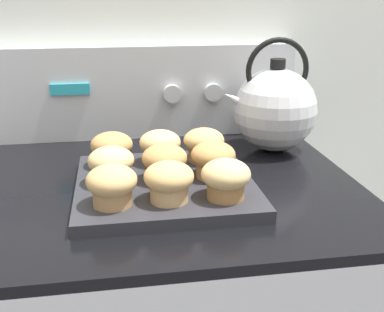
{
  "coord_description": "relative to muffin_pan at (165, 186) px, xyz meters",
  "views": [
    {
      "loc": [
        -0.07,
        -0.51,
        1.26
      ],
      "look_at": [
        0.07,
        0.34,
        0.96
      ],
      "focal_mm": 45.0,
      "sensor_mm": 36.0,
      "label": 1
    }
  ],
  "objects": [
    {
      "name": "wall_back",
      "position": [
        -0.01,
        0.41,
        0.28
      ],
      "size": [
        8.0,
        0.05,
        2.4
      ],
      "color": "silver",
      "rests_on": "ground_plane"
    },
    {
      "name": "control_panel",
      "position": [
        -0.01,
        0.36,
        0.1
      ],
      "size": [
        0.74,
        0.07,
        0.22
      ],
      "color": "#B7BABF",
      "rests_on": "stove_range"
    },
    {
      "name": "muffin_pan",
      "position": [
        0.0,
        0.0,
        0.0
      ],
      "size": [
        0.31,
        0.31,
        0.02
      ],
      "color": "#28282D",
      "rests_on": "stove_range"
    },
    {
      "name": "muffin_r0_c0",
      "position": [
        -0.09,
        -0.09,
        0.05
      ],
      "size": [
        0.08,
        0.08,
        0.07
      ],
      "color": "#A37A4C",
      "rests_on": "muffin_pan"
    },
    {
      "name": "muffin_r0_c1",
      "position": [
        -0.0,
        -0.09,
        0.05
      ],
      "size": [
        0.08,
        0.08,
        0.07
      ],
      "color": "tan",
      "rests_on": "muffin_pan"
    },
    {
      "name": "muffin_r0_c2",
      "position": [
        0.09,
        -0.09,
        0.05
      ],
      "size": [
        0.08,
        0.08,
        0.07
      ],
      "color": "olive",
      "rests_on": "muffin_pan"
    },
    {
      "name": "muffin_r1_c0",
      "position": [
        -0.09,
        0.0,
        0.05
      ],
      "size": [
        0.08,
        0.08,
        0.07
      ],
      "color": "olive",
      "rests_on": "muffin_pan"
    },
    {
      "name": "muffin_r1_c1",
      "position": [
        0.0,
        0.0,
        0.05
      ],
      "size": [
        0.08,
        0.08,
        0.07
      ],
      "color": "olive",
      "rests_on": "muffin_pan"
    },
    {
      "name": "muffin_r1_c2",
      "position": [
        0.09,
        0.0,
        0.05
      ],
      "size": [
        0.08,
        0.08,
        0.07
      ],
      "color": "tan",
      "rests_on": "muffin_pan"
    },
    {
      "name": "muffin_r2_c0",
      "position": [
        -0.09,
        0.09,
        0.05
      ],
      "size": [
        0.08,
        0.08,
        0.07
      ],
      "color": "#A37A4C",
      "rests_on": "muffin_pan"
    },
    {
      "name": "muffin_r2_c1",
      "position": [
        0.0,
        0.09,
        0.05
      ],
      "size": [
        0.08,
        0.08,
        0.07
      ],
      "color": "tan",
      "rests_on": "muffin_pan"
    },
    {
      "name": "muffin_r2_c2",
      "position": [
        0.09,
        0.09,
        0.05
      ],
      "size": [
        0.08,
        0.08,
        0.07
      ],
      "color": "tan",
      "rests_on": "muffin_pan"
    },
    {
      "name": "tea_kettle",
      "position": [
        0.27,
        0.2,
        0.08
      ],
      "size": [
        0.22,
        0.18,
        0.25
      ],
      "color": "silver",
      "rests_on": "stove_range"
    }
  ]
}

